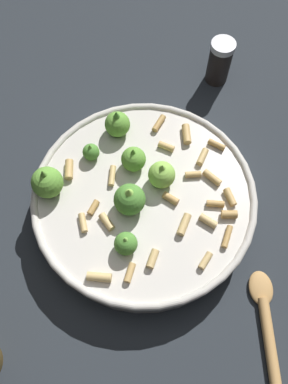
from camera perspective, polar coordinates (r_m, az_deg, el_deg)
The scene contains 4 objects.
ground_plane at distance 0.66m, azimuth -0.00°, elevation -2.43°, with size 2.40×2.40×0.00m, color #23282D.
cooking_pan at distance 0.63m, azimuth -0.24°, elevation -1.05°, with size 0.35×0.35×0.11m.
pepper_shaker at distance 0.79m, azimuth 10.65°, elevation 17.70°, with size 0.04×0.04×0.09m.
wooden_spoon at distance 0.63m, azimuth 17.34°, elevation -19.70°, with size 0.05×0.24×0.02m.
Camera 1 is at (0.03, 0.26, 0.61)m, focal length 37.64 mm.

